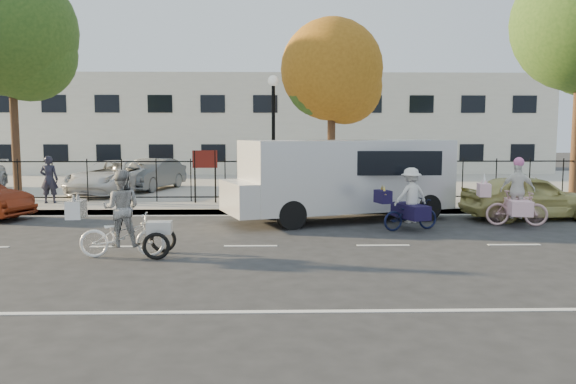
{
  "coord_description": "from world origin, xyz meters",
  "views": [
    {
      "loc": [
        0.56,
        -12.46,
        2.54
      ],
      "look_at": [
        0.87,
        1.2,
        1.1
      ],
      "focal_mm": 35.0,
      "sensor_mm": 36.0,
      "label": 1
    }
  ],
  "objects_px": {
    "lot_car_c": "(152,174)",
    "lot_car_d": "(312,174)",
    "zebra_trike": "(122,224)",
    "gold_sedan": "(529,197)",
    "lamppost": "(273,116)",
    "pedestrian": "(49,179)",
    "white_van": "(343,176)",
    "lot_car_b": "(113,177)",
    "bull_bike": "(410,205)",
    "unicorn_bike": "(516,201)"
  },
  "relations": [
    {
      "from": "lamppost",
      "to": "bull_bike",
      "type": "xyz_separation_m",
      "value": [
        3.58,
        -4.79,
        -2.46
      ]
    },
    {
      "from": "pedestrian",
      "to": "lot_car_c",
      "type": "bearing_deg",
      "value": -123.93
    },
    {
      "from": "zebra_trike",
      "to": "lot_car_b",
      "type": "relative_size",
      "value": 0.44
    },
    {
      "from": "bull_bike",
      "to": "lot_car_d",
      "type": "distance_m",
      "value": 8.53
    },
    {
      "from": "lamppost",
      "to": "white_van",
      "type": "relative_size",
      "value": 0.61
    },
    {
      "from": "unicorn_bike",
      "to": "white_van",
      "type": "distance_m",
      "value": 4.8
    },
    {
      "from": "zebra_trike",
      "to": "pedestrian",
      "type": "xyz_separation_m",
      "value": [
        -4.59,
        7.84,
        0.27
      ]
    },
    {
      "from": "gold_sedan",
      "to": "lot_car_c",
      "type": "xyz_separation_m",
      "value": [
        -12.73,
        7.52,
        0.14
      ]
    },
    {
      "from": "white_van",
      "to": "lamppost",
      "type": "bearing_deg",
      "value": 104.85
    },
    {
      "from": "lot_car_b",
      "to": "lot_car_c",
      "type": "height_order",
      "value": "lot_car_b"
    },
    {
      "from": "lamppost",
      "to": "lot_car_b",
      "type": "bearing_deg",
      "value": 155.73
    },
    {
      "from": "white_van",
      "to": "pedestrian",
      "type": "relative_size",
      "value": 4.36
    },
    {
      "from": "lamppost",
      "to": "white_van",
      "type": "xyz_separation_m",
      "value": [
        2.03,
        -3.0,
        -1.82
      ]
    },
    {
      "from": "unicorn_bike",
      "to": "white_van",
      "type": "height_order",
      "value": "white_van"
    },
    {
      "from": "white_van",
      "to": "gold_sedan",
      "type": "bearing_deg",
      "value": -19.22
    },
    {
      "from": "white_van",
      "to": "lot_car_c",
      "type": "height_order",
      "value": "white_van"
    },
    {
      "from": "lot_car_c",
      "to": "lot_car_d",
      "type": "relative_size",
      "value": 0.92
    },
    {
      "from": "lamppost",
      "to": "gold_sedan",
      "type": "distance_m",
      "value": 8.49
    },
    {
      "from": "bull_bike",
      "to": "white_van",
      "type": "distance_m",
      "value": 2.45
    },
    {
      "from": "white_van",
      "to": "lot_car_c",
      "type": "relative_size",
      "value": 1.79
    },
    {
      "from": "zebra_trike",
      "to": "white_van",
      "type": "xyz_separation_m",
      "value": [
        5.11,
        4.84,
        0.6
      ]
    },
    {
      "from": "pedestrian",
      "to": "lot_car_c",
      "type": "relative_size",
      "value": 0.41
    },
    {
      "from": "unicorn_bike",
      "to": "gold_sedan",
      "type": "bearing_deg",
      "value": -27.12
    },
    {
      "from": "lot_car_b",
      "to": "gold_sedan",
      "type": "bearing_deg",
      "value": -11.56
    },
    {
      "from": "zebra_trike",
      "to": "gold_sedan",
      "type": "relative_size",
      "value": 0.54
    },
    {
      "from": "unicorn_bike",
      "to": "lot_car_c",
      "type": "xyz_separation_m",
      "value": [
        -11.8,
        8.73,
        0.1
      ]
    },
    {
      "from": "lamppost",
      "to": "unicorn_bike",
      "type": "height_order",
      "value": "lamppost"
    },
    {
      "from": "lot_car_d",
      "to": "unicorn_bike",
      "type": "bearing_deg",
      "value": -40.52
    },
    {
      "from": "lot_car_b",
      "to": "lot_car_d",
      "type": "bearing_deg",
      "value": 15.96
    },
    {
      "from": "unicorn_bike",
      "to": "gold_sedan",
      "type": "height_order",
      "value": "unicorn_bike"
    },
    {
      "from": "zebra_trike",
      "to": "gold_sedan",
      "type": "height_order",
      "value": "zebra_trike"
    },
    {
      "from": "lot_car_b",
      "to": "lot_car_d",
      "type": "height_order",
      "value": "lot_car_d"
    },
    {
      "from": "white_van",
      "to": "lot_car_b",
      "type": "height_order",
      "value": "white_van"
    },
    {
      "from": "lamppost",
      "to": "zebra_trike",
      "type": "height_order",
      "value": "lamppost"
    },
    {
      "from": "lot_car_b",
      "to": "lot_car_c",
      "type": "xyz_separation_m",
      "value": [
        1.16,
        1.66,
        -0.01
      ]
    },
    {
      "from": "zebra_trike",
      "to": "gold_sedan",
      "type": "bearing_deg",
      "value": -69.47
    },
    {
      "from": "unicorn_bike",
      "to": "gold_sedan",
      "type": "relative_size",
      "value": 0.49
    },
    {
      "from": "gold_sedan",
      "to": "lot_car_c",
      "type": "bearing_deg",
      "value": 53.01
    },
    {
      "from": "bull_bike",
      "to": "gold_sedan",
      "type": "distance_m",
      "value": 4.36
    },
    {
      "from": "lamppost",
      "to": "pedestrian",
      "type": "relative_size",
      "value": 2.66
    },
    {
      "from": "zebra_trike",
      "to": "bull_bike",
      "type": "bearing_deg",
      "value": -69.31
    },
    {
      "from": "pedestrian",
      "to": "gold_sedan",
      "type": "bearing_deg",
      "value": 163.8
    },
    {
      "from": "unicorn_bike",
      "to": "gold_sedan",
      "type": "distance_m",
      "value": 1.52
    },
    {
      "from": "lot_car_c",
      "to": "lot_car_d",
      "type": "distance_m",
      "value": 6.82
    },
    {
      "from": "bull_bike",
      "to": "lot_car_d",
      "type": "xyz_separation_m",
      "value": [
        -2.01,
        8.29,
        0.23
      ]
    },
    {
      "from": "bull_bike",
      "to": "pedestrian",
      "type": "xyz_separation_m",
      "value": [
        -11.24,
        4.79,
        0.31
      ]
    },
    {
      "from": "bull_bike",
      "to": "lot_car_c",
      "type": "distance_m",
      "value": 12.78
    },
    {
      "from": "lot_car_d",
      "to": "lot_car_c",
      "type": "bearing_deg",
      "value": -172.37
    },
    {
      "from": "lot_car_d",
      "to": "lot_car_b",
      "type": "bearing_deg",
      "value": -159.13
    },
    {
      "from": "gold_sedan",
      "to": "lot_car_b",
      "type": "height_order",
      "value": "lot_car_b"
    }
  ]
}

